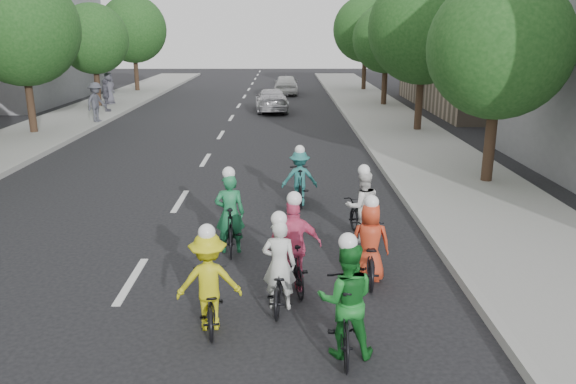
{
  "coord_description": "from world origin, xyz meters",
  "views": [
    {
      "loc": [
        2.82,
        -9.46,
        4.42
      ],
      "look_at": [
        2.89,
        2.41,
        1.0
      ],
      "focal_mm": 35.0,
      "sensor_mm": 36.0,
      "label": 1
    }
  ],
  "objects_px": {
    "follow_car_trail": "(286,84)",
    "spectator_2": "(109,88)",
    "cyclist_2": "(210,289)",
    "spectator_0": "(96,102)",
    "cyclist_6": "(362,213)",
    "spectator_1": "(106,95)",
    "cyclist_1": "(345,308)",
    "cyclist_4": "(369,250)",
    "follow_car_lead": "(272,100)",
    "cyclist_3": "(294,254)",
    "cyclist_7": "(300,182)",
    "cyclist_5": "(230,222)",
    "cyclist_0": "(279,276)"
  },
  "relations": [
    {
      "from": "cyclist_4",
      "to": "spectator_0",
      "type": "bearing_deg",
      "value": -54.77
    },
    {
      "from": "cyclist_0",
      "to": "cyclist_5",
      "type": "xyz_separation_m",
      "value": [
        -1.03,
        2.44,
        0.09
      ]
    },
    {
      "from": "follow_car_trail",
      "to": "spectator_1",
      "type": "height_order",
      "value": "spectator_1"
    },
    {
      "from": "cyclist_1",
      "to": "follow_car_lead",
      "type": "distance_m",
      "value": 24.92
    },
    {
      "from": "cyclist_4",
      "to": "follow_car_trail",
      "type": "distance_m",
      "value": 31.38
    },
    {
      "from": "cyclist_1",
      "to": "spectator_2",
      "type": "bearing_deg",
      "value": -63.99
    },
    {
      "from": "cyclist_1",
      "to": "spectator_0",
      "type": "distance_m",
      "value": 22.53
    },
    {
      "from": "cyclist_2",
      "to": "cyclist_3",
      "type": "relative_size",
      "value": 0.93
    },
    {
      "from": "cyclist_4",
      "to": "spectator_0",
      "type": "relative_size",
      "value": 0.96
    },
    {
      "from": "cyclist_2",
      "to": "spectator_0",
      "type": "distance_m",
      "value": 21.04
    },
    {
      "from": "cyclist_3",
      "to": "follow_car_trail",
      "type": "xyz_separation_m",
      "value": [
        -0.06,
        31.8,
        0.03
      ]
    },
    {
      "from": "cyclist_3",
      "to": "spectator_1",
      "type": "bearing_deg",
      "value": -76.81
    },
    {
      "from": "cyclist_1",
      "to": "cyclist_3",
      "type": "xyz_separation_m",
      "value": [
        -0.69,
        2.0,
        -0.02
      ]
    },
    {
      "from": "cyclist_4",
      "to": "spectator_2",
      "type": "xyz_separation_m",
      "value": [
        -12.15,
        24.73,
        0.52
      ]
    },
    {
      "from": "follow_car_trail",
      "to": "spectator_1",
      "type": "xyz_separation_m",
      "value": [
        -9.89,
        -9.92,
        0.33
      ]
    },
    {
      "from": "cyclist_3",
      "to": "spectator_2",
      "type": "distance_m",
      "value": 27.4
    },
    {
      "from": "cyclist_0",
      "to": "cyclist_1",
      "type": "relative_size",
      "value": 0.92
    },
    {
      "from": "cyclist_6",
      "to": "follow_car_lead",
      "type": "bearing_deg",
      "value": -94.54
    },
    {
      "from": "cyclist_3",
      "to": "spectator_1",
      "type": "xyz_separation_m",
      "value": [
        -9.95,
        21.88,
        0.36
      ]
    },
    {
      "from": "cyclist_5",
      "to": "follow_car_lead",
      "type": "distance_m",
      "value": 21.03
    },
    {
      "from": "cyclist_7",
      "to": "spectator_2",
      "type": "bearing_deg",
      "value": -63.59
    },
    {
      "from": "cyclist_6",
      "to": "spectator_1",
      "type": "bearing_deg",
      "value": -70.72
    },
    {
      "from": "cyclist_2",
      "to": "cyclist_1",
      "type": "bearing_deg",
      "value": 152.94
    },
    {
      "from": "cyclist_1",
      "to": "cyclist_4",
      "type": "height_order",
      "value": "cyclist_1"
    },
    {
      "from": "cyclist_3",
      "to": "follow_car_lead",
      "type": "bearing_deg",
      "value": -99.01
    },
    {
      "from": "cyclist_1",
      "to": "cyclist_3",
      "type": "distance_m",
      "value": 2.12
    },
    {
      "from": "spectator_0",
      "to": "spectator_2",
      "type": "height_order",
      "value": "spectator_0"
    },
    {
      "from": "follow_car_trail",
      "to": "spectator_2",
      "type": "xyz_separation_m",
      "value": [
        -10.71,
        -6.62,
        0.38
      ]
    },
    {
      "from": "spectator_1",
      "to": "spectator_2",
      "type": "height_order",
      "value": "spectator_2"
    },
    {
      "from": "follow_car_trail",
      "to": "spectator_0",
      "type": "relative_size",
      "value": 2.19
    },
    {
      "from": "cyclist_7",
      "to": "spectator_2",
      "type": "relative_size",
      "value": 0.89
    },
    {
      "from": "cyclist_5",
      "to": "spectator_1",
      "type": "bearing_deg",
      "value": -71.46
    },
    {
      "from": "follow_car_lead",
      "to": "spectator_0",
      "type": "height_order",
      "value": "spectator_0"
    },
    {
      "from": "cyclist_1",
      "to": "cyclist_3",
      "type": "relative_size",
      "value": 1.0
    },
    {
      "from": "cyclist_6",
      "to": "cyclist_7",
      "type": "distance_m",
      "value": 2.92
    },
    {
      "from": "cyclist_0",
      "to": "follow_car_trail",
      "type": "height_order",
      "value": "cyclist_0"
    },
    {
      "from": "cyclist_0",
      "to": "cyclist_5",
      "type": "distance_m",
      "value": 2.65
    },
    {
      "from": "cyclist_3",
      "to": "cyclist_7",
      "type": "relative_size",
      "value": 1.09
    },
    {
      "from": "follow_car_lead",
      "to": "follow_car_trail",
      "type": "height_order",
      "value": "follow_car_trail"
    },
    {
      "from": "cyclist_0",
      "to": "spectator_2",
      "type": "relative_size",
      "value": 0.9
    },
    {
      "from": "cyclist_0",
      "to": "spectator_2",
      "type": "bearing_deg",
      "value": -63.09
    },
    {
      "from": "cyclist_3",
      "to": "cyclist_6",
      "type": "distance_m",
      "value": 2.9
    },
    {
      "from": "cyclist_0",
      "to": "cyclist_6",
      "type": "xyz_separation_m",
      "value": [
        1.77,
        3.07,
        0.07
      ]
    },
    {
      "from": "cyclist_2",
      "to": "follow_car_trail",
      "type": "height_order",
      "value": "cyclist_2"
    },
    {
      "from": "spectator_0",
      "to": "spectator_2",
      "type": "distance_m",
      "value": 7.14
    },
    {
      "from": "cyclist_0",
      "to": "follow_car_trail",
      "type": "relative_size",
      "value": 0.41
    },
    {
      "from": "cyclist_7",
      "to": "spectator_0",
      "type": "xyz_separation_m",
      "value": [
        -9.51,
        13.11,
        0.48
      ]
    },
    {
      "from": "cyclist_3",
      "to": "cyclist_7",
      "type": "xyz_separation_m",
      "value": [
        0.23,
        5.09,
        -0.05
      ]
    },
    {
      "from": "cyclist_4",
      "to": "cyclist_1",
      "type": "bearing_deg",
      "value": 78.57
    },
    {
      "from": "cyclist_6",
      "to": "follow_car_trail",
      "type": "height_order",
      "value": "cyclist_6"
    }
  ]
}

